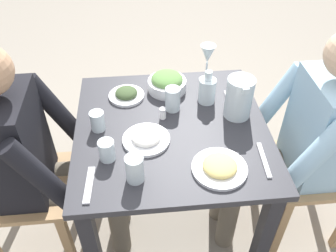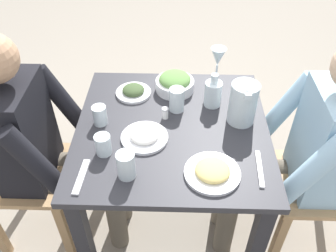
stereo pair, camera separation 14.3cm
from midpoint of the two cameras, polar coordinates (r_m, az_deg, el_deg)
ground_plane at (r=2.09m, az=2.54°, el=-15.06°), size 8.00×8.00×0.00m
dining_table at (r=1.63m, az=3.15°, el=-3.66°), size 0.84×0.84×0.72m
chair_far at (r=1.81m, az=-22.15°, el=-6.01°), size 0.40×0.40×0.87m
diner_near at (r=1.66m, az=23.06°, el=-4.07°), size 0.48×0.53×1.17m
diner_far at (r=1.64m, az=-16.85°, el=-2.94°), size 0.48×0.53×1.17m
water_pitcher at (r=1.56m, az=14.56°, el=3.50°), size 0.16×0.12×0.19m
salad_bowl at (r=1.73m, az=3.48°, el=6.87°), size 0.19×0.19×0.09m
plate_yoghurt at (r=1.47m, az=-1.05°, el=-1.74°), size 0.20×0.20×0.05m
plate_fries at (r=1.36m, az=10.18°, el=-7.36°), size 0.21×0.21×0.04m
plate_dolmas at (r=1.72m, az=-3.22°, el=5.51°), size 0.17×0.17×0.05m
water_glass_by_pitcher at (r=1.60m, az=3.99°, el=4.17°), size 0.07×0.07×0.11m
water_glass_far_right at (r=1.31m, az=-3.66°, el=-6.45°), size 0.07×0.07×0.11m
water_glass_far_left at (r=1.41m, az=-7.56°, el=-3.11°), size 0.06×0.06×0.09m
water_glass_near_right at (r=1.55m, az=-8.35°, el=1.62°), size 0.06×0.06×0.09m
wine_glass at (r=1.75m, az=10.40°, el=10.54°), size 0.08×0.08×0.20m
oil_carafe at (r=1.65m, az=9.72°, el=4.93°), size 0.08×0.08×0.16m
salt_shaker at (r=1.57m, az=2.15°, el=2.00°), size 0.03×0.03×0.05m
fork_near at (r=1.36m, az=-10.86°, el=-8.15°), size 0.17×0.04×0.01m
knife_near at (r=1.43m, az=17.37°, el=-6.71°), size 0.19×0.03×0.01m
fork_far at (r=1.67m, az=14.73°, el=2.21°), size 0.17×0.06×0.01m
knife_far at (r=1.68m, az=13.07°, el=2.75°), size 0.19×0.03×0.01m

